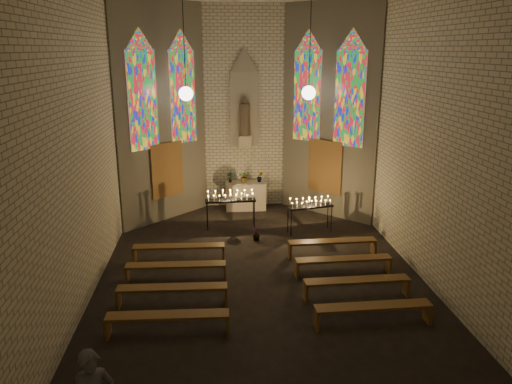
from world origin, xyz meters
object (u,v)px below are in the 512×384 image
altar (246,196)px  aisle_flower_pot (256,234)px  votive_stand_right (310,204)px  votive_stand_left (230,198)px

altar → aisle_flower_pot: 3.04m
altar → aisle_flower_pot: bearing=-87.9°
votive_stand_right → aisle_flower_pot: bearing=-175.4°
altar → aisle_flower_pot: (0.11, -3.02, -0.30)m
altar → votive_stand_right: (1.83, -2.48, 0.41)m
votive_stand_left → altar: bearing=70.1°
aisle_flower_pot → votive_stand_left: votive_stand_left is taller
altar → votive_stand_right: size_ratio=0.94×
votive_stand_left → votive_stand_right: votive_stand_left is taller
altar → votive_stand_left: bearing=-107.9°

